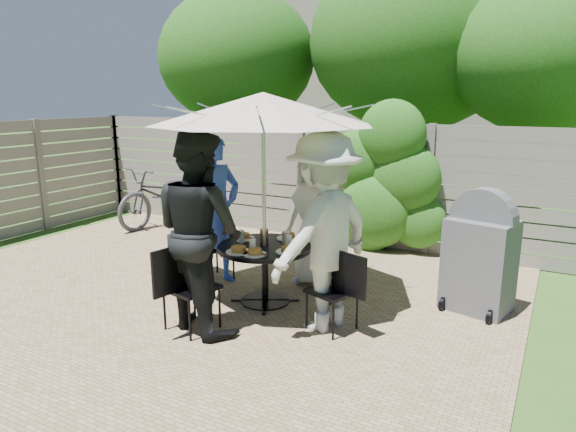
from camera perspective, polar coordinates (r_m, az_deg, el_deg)
The scene contains 23 objects.
backyard_envelope at distance 14.86m, azimuth 15.10°, elevation 14.30°, with size 60.00×60.00×5.00m.
patio_table at distance 5.56m, azimuth -2.60°, elevation -5.25°, with size 1.25×1.25×0.66m.
umbrella at distance 5.27m, azimuth -2.78°, elevation 11.80°, with size 2.89×2.89×2.25m.
chair_back at distance 6.27m, azimuth 3.97°, elevation -4.72°, with size 0.58×0.74×0.96m.
person_back at distance 6.02m, azimuth 3.20°, elevation 0.03°, with size 0.83×0.54×1.69m, color silver.
chair_left at distance 6.33m, azimuth -8.51°, elevation -4.85°, with size 0.69×0.56×0.90m.
person_left at distance 6.05m, azimuth -7.96°, elevation 0.51°, with size 0.66×0.43×1.80m, color #2A46B9.
chair_front at distance 5.06m, azimuth -10.75°, elevation -9.67°, with size 0.50×0.67×0.89m.
person_front at distance 4.91m, azimuth -9.81°, elevation -1.71°, with size 0.94×0.73×1.94m, color black.
chair_right at distance 5.01m, azimuth 5.02°, elevation -10.00°, with size 0.63×0.50×0.82m.
person_right at distance 4.86m, azimuth 3.98°, elevation -1.88°, with size 1.23×0.71×1.91m, color beige.
plate_back at distance 5.73m, azimuth 0.04°, elevation -2.32°, with size 0.26×0.26×0.06m.
plate_left at distance 5.75m, azimuth -5.05°, elevation -2.32°, with size 0.26×0.26×0.06m.
plate_front at distance 5.26m, azimuth -5.52°, elevation -3.80°, with size 0.26×0.26×0.06m.
plate_right at distance 5.24m, azimuth 0.05°, elevation -3.82°, with size 0.26×0.26×0.06m.
plate_extra at distance 5.17m, azimuth -3.73°, elevation -4.09°, with size 0.24×0.24×0.06m.
glass_left at distance 5.60m, azimuth -5.21°, elevation -2.27°, with size 0.07×0.07×0.14m, color silver.
glass_front at distance 5.23m, azimuth -3.95°, elevation -3.34°, with size 0.07×0.07×0.14m, color silver.
glass_right at distance 5.37m, azimuth 0.08°, elevation -2.90°, with size 0.07×0.07×0.14m, color silver.
syrup_jug at distance 5.55m, azimuth -2.66°, elevation -2.26°, with size 0.09×0.09×0.16m, color #59280C.
coffee_cup at distance 5.55m, azimuth -0.25°, elevation -2.44°, with size 0.08×0.08×0.12m, color #C6B293.
bicycle at distance 9.24m, azimuth -13.51°, elevation 2.28°, with size 0.69×1.98×1.04m, color #333338.
bbq_grill at distance 5.67m, azimuth 20.54°, elevation -4.22°, with size 0.74×0.63×1.32m.
Camera 1 is at (3.62, -4.13, 2.22)m, focal length 32.00 mm.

